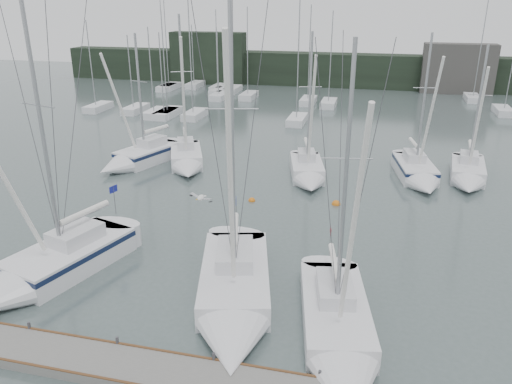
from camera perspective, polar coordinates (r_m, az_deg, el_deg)
ground at (r=23.76m, az=-6.36°, el=-12.39°), size 160.00×160.00×0.00m
dock at (r=20.00m, az=-11.51°, el=-19.52°), size 24.00×2.00×0.40m
far_treeline at (r=81.46m, az=8.87°, el=13.62°), size 90.00×4.00×5.00m
far_building_left at (r=83.51m, az=-5.47°, el=15.00°), size 12.00×3.00×8.00m
far_building_right at (r=79.77m, az=22.07°, el=12.93°), size 10.00×3.00×7.00m
mast_forest at (r=66.18m, az=0.73°, el=10.33°), size 57.04×26.87×14.42m
sailboat_near_left at (r=26.85m, az=-23.34°, el=-8.33°), size 5.59×9.74×14.54m
sailboat_near_center at (r=22.53m, az=-2.56°, el=-12.67°), size 5.65×10.75×15.11m
sailboat_near_right at (r=20.76m, az=9.55°, el=-16.51°), size 4.43×9.82×12.86m
sailboat_mid_a at (r=42.78m, az=-13.52°, el=3.76°), size 5.23×8.52×11.41m
sailboat_mid_b at (r=41.41m, az=-7.92°, el=3.49°), size 5.29×8.09×12.78m
sailboat_mid_c at (r=38.25m, az=5.96°, el=2.06°), size 3.86×7.36×11.66m
sailboat_mid_d at (r=39.84m, az=18.07°, el=1.90°), size 3.82×7.99×11.67m
sailboat_mid_e at (r=40.95m, az=23.06°, el=1.68°), size 3.18×7.46×10.82m
buoy_a at (r=34.52m, az=-0.48°, el=-1.02°), size 0.48×0.48×0.48m
buoy_b at (r=34.37m, az=9.13°, el=-1.41°), size 0.59×0.59×0.59m
seagull at (r=18.89m, az=-6.33°, el=-0.65°), size 0.98×0.55×0.20m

